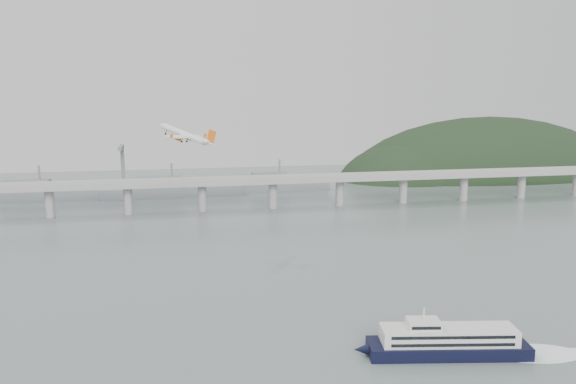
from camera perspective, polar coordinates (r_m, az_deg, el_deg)
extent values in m
plane|color=slate|center=(210.88, 3.22, -12.13)|extent=(900.00, 900.00, 0.00)
cube|color=#979794|center=(396.70, -4.41, 1.07)|extent=(800.00, 22.00, 2.20)
cube|color=#979794|center=(386.12, -4.20, 1.14)|extent=(800.00, 0.60, 1.80)
cube|color=#979794|center=(406.73, -4.61, 1.56)|extent=(800.00, 0.60, 1.80)
cylinder|color=#979794|center=(402.42, -23.06, -1.06)|extent=(6.00, 6.00, 21.00)
cylinder|color=#979794|center=(395.84, -15.94, -0.83)|extent=(6.00, 6.00, 21.00)
cylinder|color=#979794|center=(395.52, -8.70, -0.58)|extent=(6.00, 6.00, 21.00)
cylinder|color=#979794|center=(401.49, -1.56, -0.32)|extent=(6.00, 6.00, 21.00)
cylinder|color=#979794|center=(413.45, 5.26, -0.08)|extent=(6.00, 6.00, 21.00)
cylinder|color=#979794|center=(430.92, 11.62, 0.16)|extent=(6.00, 6.00, 21.00)
cylinder|color=#979794|center=(453.26, 17.42, 0.37)|extent=(6.00, 6.00, 21.00)
cylinder|color=#979794|center=(479.78, 22.63, 0.55)|extent=(6.00, 6.00, 21.00)
cylinder|color=#979794|center=(509.85, 27.25, 0.71)|extent=(6.00, 6.00, 21.00)
ellipsoid|color=black|center=(618.45, 19.47, 0.00)|extent=(320.00, 150.00, 156.00)
ellipsoid|color=black|center=(564.65, 11.79, 0.11)|extent=(140.00, 110.00, 96.00)
ellipsoid|color=black|center=(678.59, 25.49, -0.19)|extent=(220.00, 140.00, 120.00)
cube|color=slate|center=(474.95, -23.83, -0.28)|extent=(95.67, 20.15, 8.00)
cube|color=slate|center=(475.82, -25.01, 0.63)|extent=(33.90, 15.02, 8.00)
cylinder|color=slate|center=(472.74, -23.96, 1.63)|extent=(1.60, 1.60, 14.00)
cube|color=slate|center=(459.90, -11.67, 0.04)|extent=(110.55, 21.43, 8.00)
cube|color=slate|center=(458.77, -13.08, 0.98)|extent=(39.01, 16.73, 8.00)
cylinder|color=slate|center=(457.62, -11.74, 2.01)|extent=(1.60, 1.60, 14.00)
cube|color=slate|center=(478.79, -0.86, 0.60)|extent=(85.00, 13.60, 8.00)
cube|color=slate|center=(476.06, -1.86, 1.52)|extent=(29.75, 11.90, 8.00)
cylinder|color=slate|center=(476.60, -0.86, 2.50)|extent=(1.60, 1.60, 14.00)
cube|color=slate|center=(493.79, -16.43, 2.36)|extent=(3.00, 3.00, 40.00)
cube|color=slate|center=(482.08, -16.61, 4.34)|extent=(3.00, 28.00, 3.00)
cube|color=black|center=(184.93, 15.92, -15.04)|extent=(50.12, 20.55, 3.90)
cone|color=black|center=(179.15, 7.54, -15.57)|extent=(5.52, 4.74, 3.90)
cube|color=silver|center=(183.18, 15.98, -13.79)|extent=(42.09, 17.18, 4.88)
cube|color=black|center=(178.38, 16.48, -14.02)|extent=(36.47, 7.02, 0.98)
cube|color=black|center=(179.31, 16.44, -14.71)|extent=(36.47, 7.02, 0.98)
cube|color=black|center=(187.03, 15.54, -12.85)|extent=(36.47, 7.02, 0.98)
cube|color=black|center=(187.92, 15.51, -13.51)|extent=(36.47, 7.02, 0.98)
cube|color=silver|center=(179.65, 13.60, -12.87)|extent=(10.86, 8.52, 2.54)
cube|color=black|center=(176.56, 13.89, -13.29)|extent=(8.65, 1.74, 0.98)
cylinder|color=silver|center=(178.50, 13.64, -11.95)|extent=(0.57, 0.57, 3.90)
ellipsoid|color=white|center=(195.29, 23.83, -14.76)|extent=(30.22, 19.02, 0.20)
cylinder|color=white|center=(277.35, -10.47, 5.79)|extent=(20.79, 17.50, 10.31)
cone|color=white|center=(284.72, -12.72, 6.65)|extent=(5.29, 5.07, 4.07)
cone|color=white|center=(270.20, -8.00, 4.94)|extent=(5.95, 5.40, 4.33)
cube|color=white|center=(277.06, -10.37, 5.56)|extent=(20.23, 26.68, 3.06)
cube|color=white|center=(270.50, -8.12, 5.12)|extent=(8.14, 10.12, 1.56)
cube|color=#E75E0F|center=(269.59, -7.81, 5.64)|extent=(4.75, 3.16, 6.56)
cylinder|color=#E75E0F|center=(281.97, -10.11, 5.43)|extent=(4.44, 4.09, 3.03)
cylinder|color=black|center=(282.89, -10.41, 5.55)|extent=(1.89, 2.04, 2.00)
cube|color=white|center=(281.81, -10.07, 5.60)|extent=(2.09, 1.52, 1.65)
cylinder|color=#E75E0F|center=(273.97, -11.19, 5.39)|extent=(4.44, 4.09, 3.03)
cylinder|color=black|center=(274.92, -11.50, 5.50)|extent=(1.89, 2.04, 2.00)
cube|color=white|center=(273.81, -11.15, 5.56)|extent=(2.09, 1.52, 1.65)
cylinder|color=black|center=(279.25, -10.19, 5.27)|extent=(0.99, 0.70, 2.09)
cylinder|color=black|center=(279.43, -10.24, 5.08)|extent=(1.20, 0.94, 1.21)
cylinder|color=black|center=(275.46, -10.70, 5.25)|extent=(0.99, 0.70, 2.09)
cylinder|color=black|center=(275.65, -10.75, 5.06)|extent=(1.20, 0.94, 1.21)
cylinder|color=black|center=(283.27, -12.29, 5.97)|extent=(0.99, 0.70, 2.09)
cylinder|color=black|center=(283.45, -12.33, 5.78)|extent=(1.20, 0.94, 1.21)
cube|color=#E75E0F|center=(288.54, -8.44, 5.71)|extent=(1.75, 1.19, 2.41)
cube|color=#E75E0F|center=(263.66, -11.75, 5.60)|extent=(1.75, 1.19, 2.41)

